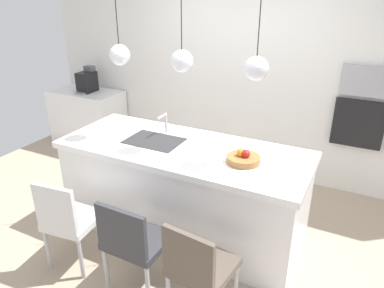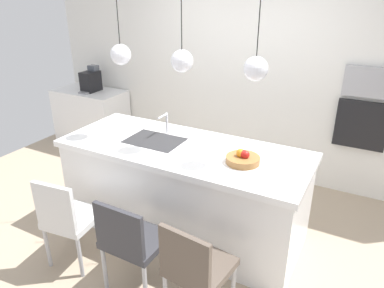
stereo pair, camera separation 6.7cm
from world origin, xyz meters
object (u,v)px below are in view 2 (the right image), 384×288
(fruit_bowl, at_px, (243,159))
(coffee_machine, at_px, (91,81))
(chair_far, at_px, (195,266))
(microwave, at_px, (370,82))
(chair_near, at_px, (68,217))
(chair_middle, at_px, (131,240))
(oven, at_px, (361,125))

(fruit_bowl, height_order, coffee_machine, coffee_machine)
(fruit_bowl, bearing_deg, chair_far, -90.23)
(coffee_machine, relative_size, microwave, 0.70)
(chair_near, relative_size, chair_middle, 1.02)
(chair_far, bearing_deg, chair_middle, 179.76)
(coffee_machine, relative_size, chair_far, 0.44)
(chair_near, bearing_deg, fruit_bowl, 34.68)
(oven, height_order, chair_near, oven)
(chair_near, bearing_deg, microwave, 50.05)
(chair_near, bearing_deg, coffee_machine, 127.28)
(chair_near, xyz_separation_m, chair_far, (1.28, 0.00, -0.01))
(fruit_bowl, bearing_deg, chair_near, -145.32)
(oven, bearing_deg, fruit_bowl, -116.91)
(microwave, xyz_separation_m, chair_far, (-0.83, -2.51, -0.92))
(chair_near, xyz_separation_m, chair_middle, (0.69, 0.00, 0.01))
(microwave, xyz_separation_m, oven, (0.00, 0.00, -0.50))
(microwave, bearing_deg, chair_near, -129.95)
(fruit_bowl, height_order, oven, oven)
(fruit_bowl, xyz_separation_m, oven, (0.83, 1.63, -0.08))
(fruit_bowl, distance_m, chair_far, 1.02)
(oven, height_order, chair_middle, oven)
(fruit_bowl, relative_size, microwave, 0.56)
(oven, relative_size, chair_near, 0.62)
(microwave, bearing_deg, oven, 0.00)
(coffee_machine, bearing_deg, fruit_bowl, -24.20)
(chair_near, relative_size, chair_far, 1.03)
(chair_near, distance_m, chair_far, 1.28)
(oven, bearing_deg, coffee_machine, -175.53)
(fruit_bowl, height_order, chair_middle, fruit_bowl)
(coffee_machine, distance_m, chair_near, 2.84)
(oven, xyz_separation_m, chair_near, (-2.11, -2.52, -0.41))
(fruit_bowl, bearing_deg, microwave, 63.09)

